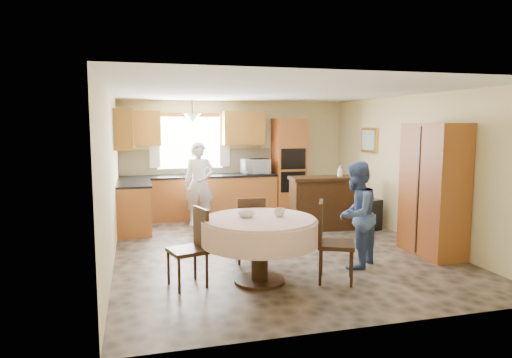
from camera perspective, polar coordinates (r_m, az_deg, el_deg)
The scene contains 36 objects.
floor at distance 7.50m, azimuth 2.40°, elevation -8.60°, with size 5.00×6.00×0.01m, color brown.
ceiling at distance 7.24m, azimuth 2.50°, elevation 10.83°, with size 5.00×6.00×0.01m, color white.
wall_back at distance 10.15m, azimuth -2.62°, elevation 2.66°, with size 5.00×0.02×2.50m, color beige.
wall_front at distance 4.52m, azimuth 13.91°, elevation -2.96°, with size 5.00×0.02×2.50m, color beige.
wall_left at distance 6.94m, azimuth -17.65°, elevation 0.34°, with size 0.02×6.00×2.50m, color beige.
wall_right at distance 8.36m, azimuth 19.05°, elevation 1.36°, with size 0.02×6.00×2.50m, color beige.
window at distance 9.95m, azimuth -8.26°, elevation 4.53°, with size 1.40×0.03×1.10m, color white.
curtain_left at distance 9.84m, azimuth -12.59°, elevation 4.70°, with size 0.22×0.02×1.15m, color white.
curtain_right at distance 10.01m, azimuth -3.95°, elevation 4.89°, with size 0.22×0.02×1.15m, color white.
base_cab_back at distance 9.81m, azimuth -7.08°, elevation -2.30°, with size 3.30×0.60×0.88m, color #B26B2F.
counter_back at distance 9.74m, azimuth -7.12°, elevation 0.37°, with size 3.30×0.64×0.04m, color black.
base_cab_left at distance 8.83m, azimuth -14.98°, elevation -3.52°, with size 0.60×1.20×0.88m, color #B26B2F.
counter_left at distance 8.76m, azimuth -15.08°, elevation -0.56°, with size 0.64×1.20×0.04m, color black.
backsplash at distance 10.00m, azimuth -7.37°, elevation 2.15°, with size 3.30×0.02×0.55m, color beige.
wall_cab_left at distance 9.73m, azimuth -14.38°, elevation 6.16°, with size 0.85×0.33×0.72m, color gold.
wall_cab_right at distance 10.00m, azimuth -1.59°, elevation 6.39°, with size 0.90×0.33×0.72m, color gold.
wall_cab_side at distance 8.69m, azimuth -16.18°, elevation 6.02°, with size 0.33×1.20×0.72m, color gold.
oven_tower at distance 10.18m, azimuth 4.10°, elevation 1.59°, with size 0.66×0.62×2.12m, color #B26B2F.
oven_upper at distance 9.87m, azimuth 4.71°, elevation 2.52°, with size 0.56×0.01×0.45m, color black.
oven_lower at distance 9.92m, azimuth 4.68°, elevation -0.36°, with size 0.56×0.01×0.45m, color black.
pendant at distance 9.46m, azimuth -7.97°, elevation 7.56°, with size 0.36×0.36×0.18m, color beige.
sideboard at distance 8.81m, azimuth 8.54°, elevation -3.17°, with size 1.32×0.55×0.95m, color #351F0E.
space_heater at distance 8.90m, azimuth 13.93°, elevation -4.37°, with size 0.43×0.30×0.59m, color black.
cupboard at distance 7.44m, azimuth 21.29°, elevation -1.25°, with size 0.53×1.06×2.02m, color #B26B2F.
dining_table at distance 5.77m, azimuth 0.46°, elevation -6.67°, with size 1.46×1.46×0.83m.
chair_left at distance 5.76m, azimuth -7.88°, elevation -7.94°, with size 0.52×0.52×0.97m.
chair_back at distance 6.62m, azimuth -0.72°, elevation -5.96°, with size 0.44×0.44×0.96m.
chair_right at distance 5.92m, azimuth 9.20°, elevation -7.22°, with size 0.59×0.59×1.03m.
framed_picture at distance 9.59m, azimuth 13.98°, elevation 4.74°, with size 0.06×0.60×0.50m.
microwave at distance 9.92m, azimuth -0.09°, elevation 1.59°, with size 0.58×0.40×0.32m, color silver.
person_sink at distance 9.07m, azimuth -7.10°, elevation -0.62°, with size 0.60×0.39×1.65m, color silver.
person_dining at distance 6.53m, azimuth 12.38°, elevation -4.39°, with size 0.72×0.56×1.49m, color #3E5587.
bowl_sideboard at distance 8.59m, azimuth 6.26°, elevation -0.04°, with size 0.20×0.20×0.05m, color #B2B2B2.
bottle_sideboard at distance 8.86m, azimuth 10.46°, elevation 0.82°, with size 0.11×0.11×0.27m, color silver.
cup_table at distance 5.80m, azimuth 2.93°, elevation -4.21°, with size 0.14×0.14×0.11m, color #B2B2B2.
bowl_table at distance 5.78m, azimuth -1.23°, elevation -4.46°, with size 0.21×0.21×0.07m, color #B2B2B2.
Camera 1 is at (-2.16, -6.89, 2.01)m, focal length 32.00 mm.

